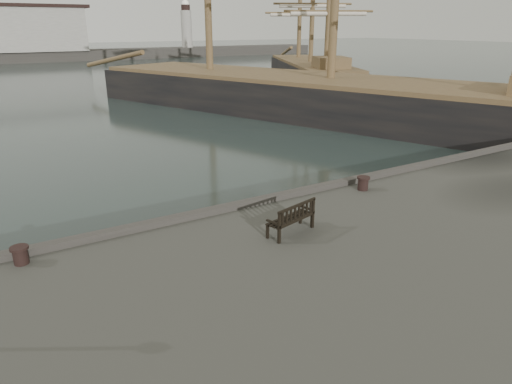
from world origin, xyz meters
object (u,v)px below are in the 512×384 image
bench (291,224)px  bollard_right (363,183)px  bollard_left (20,255)px  tall_ship_far (310,77)px  tall_ship_main (329,106)px

bench → bollard_right: (3.99, 1.52, -0.04)m
bollard_left → bollard_right: bearing=-1.8°
bollard_left → tall_ship_far: tall_ship_far is taller
tall_ship_far → tall_ship_main: bearing=-98.6°
bollard_right → tall_ship_far: tall_ship_far is taller
tall_ship_far → bench: bearing=-103.1°
bollard_left → tall_ship_main: (23.06, 16.81, -0.94)m
bench → tall_ship_far: (29.12, 37.21, -1.05)m
tall_ship_far → bollard_right: bearing=-100.2°
bench → tall_ship_far: size_ratio=0.06×
bollard_right → bollard_left: bearing=178.2°
bollard_left → tall_ship_far: 50.03m
bollard_right → tall_ship_far: 43.66m
bollard_left → tall_ship_main: size_ratio=0.01×
bench → bollard_left: bearing=149.4°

